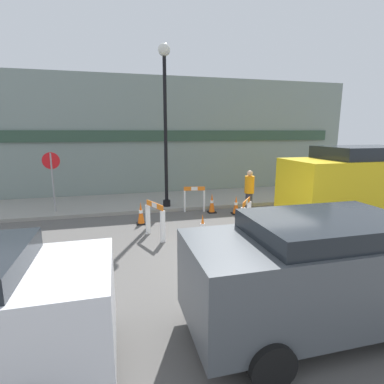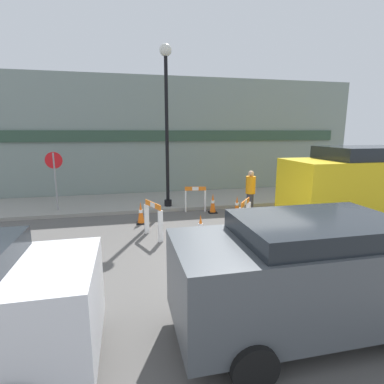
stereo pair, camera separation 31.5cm
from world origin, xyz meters
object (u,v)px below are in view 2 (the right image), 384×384
object	(u,v)px
stop_sign	(55,172)
person_pedestrian	(343,174)
streetlamp_post	(166,107)
parked_car_1	(314,269)
work_van	(364,184)
person_worker	(250,191)

from	to	relation	value
stop_sign	person_pedestrian	bearing A→B (deg)	-176.96
streetlamp_post	person_pedestrian	bearing A→B (deg)	3.93
person_pedestrian	parked_car_1	bearing A→B (deg)	45.18
person_pedestrian	stop_sign	bearing A→B (deg)	-2.40
work_van	streetlamp_post	bearing A→B (deg)	149.19
streetlamp_post	person_worker	size ratio (longest dim) A/B	3.69
stop_sign	parked_car_1	size ratio (longest dim) A/B	0.52
parked_car_1	work_van	world-z (taller)	work_van
stop_sign	work_van	bearing A→B (deg)	161.03
person_pedestrian	work_van	distance (m)	4.75
parked_car_1	work_van	distance (m)	6.35
person_worker	parked_car_1	bearing A→B (deg)	52.69
streetlamp_post	stop_sign	bearing A→B (deg)	176.53
stop_sign	work_van	distance (m)	10.53
parked_car_1	streetlamp_post	bearing A→B (deg)	98.12
parked_car_1	person_worker	bearing A→B (deg)	74.54
person_pedestrian	parked_car_1	world-z (taller)	person_pedestrian
stop_sign	work_van	size ratio (longest dim) A/B	0.43
person_worker	person_pedestrian	world-z (taller)	person_pedestrian
streetlamp_post	person_pedestrian	distance (m)	8.79
stop_sign	work_van	xyz separation A→B (m)	(9.86, -3.69, -0.20)
person_worker	person_pedestrian	distance (m)	5.72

